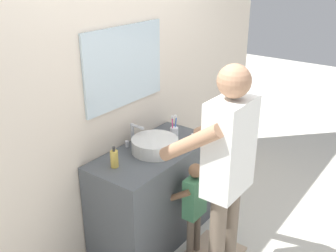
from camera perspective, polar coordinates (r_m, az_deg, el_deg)
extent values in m
plane|color=silver|center=(3.52, 2.06, -17.23)|extent=(14.00, 14.00, 0.00)
cube|color=beige|center=(3.20, -6.81, 6.17)|extent=(4.40, 0.08, 2.70)
cube|color=silver|center=(3.13, -6.23, 8.58)|extent=(0.86, 0.02, 0.62)
cube|color=#4C5156|center=(3.41, -2.06, -9.89)|extent=(1.12, 0.54, 0.84)
cylinder|color=silver|center=(3.16, -1.90, -2.78)|extent=(0.38, 0.38, 0.11)
cylinder|color=#B1B1AD|center=(3.16, -1.90, -2.69)|extent=(0.31, 0.31, 0.09)
cylinder|color=#B7BABF|center=(3.29, -5.16, -1.14)|extent=(0.03, 0.03, 0.18)
cylinder|color=#B7BABF|center=(3.22, -4.41, -0.11)|extent=(0.02, 0.12, 0.02)
cylinder|color=#B7BABF|center=(3.27, -5.93, -2.58)|extent=(0.04, 0.04, 0.05)
cylinder|color=#B7BABF|center=(3.36, -4.34, -1.75)|extent=(0.04, 0.04, 0.05)
cylinder|color=silver|center=(3.40, 0.90, -0.98)|extent=(0.07, 0.07, 0.09)
cylinder|color=#E5387F|center=(3.37, 0.66, -0.21)|extent=(0.02, 0.02, 0.17)
cube|color=white|center=(3.33, 0.67, 1.29)|extent=(0.01, 0.02, 0.02)
cylinder|color=blue|center=(3.39, 1.06, -0.08)|extent=(0.01, 0.03, 0.17)
cube|color=white|center=(3.35, 1.07, 1.41)|extent=(0.01, 0.02, 0.02)
cylinder|color=gold|center=(2.96, -7.76, -4.74)|extent=(0.06, 0.06, 0.13)
cylinder|color=#2D2D2D|center=(2.92, -7.85, -3.31)|extent=(0.02, 0.02, 0.04)
cylinder|color=#6B5B4C|center=(3.31, 3.23, -15.82)|extent=(0.06, 0.06, 0.39)
cylinder|color=#6B5B4C|center=(3.38, 4.18, -14.97)|extent=(0.06, 0.06, 0.39)
cube|color=#427F56|center=(3.13, 3.89, -10.17)|extent=(0.20, 0.11, 0.34)
sphere|color=brown|center=(3.01, 4.01, -6.44)|extent=(0.11, 0.11, 0.11)
cylinder|color=brown|center=(3.08, 1.39, -10.07)|extent=(0.05, 0.24, 0.18)
cylinder|color=brown|center=(3.23, 3.60, -8.38)|extent=(0.05, 0.24, 0.18)
cylinder|color=#6B5B4C|center=(2.99, 7.09, -16.28)|extent=(0.12, 0.12, 0.78)
cylinder|color=#6B5B4C|center=(3.13, 8.92, -14.39)|extent=(0.12, 0.12, 0.78)
cube|color=white|center=(2.67, 8.89, -3.02)|extent=(0.39, 0.22, 0.68)
sphere|color=#A87A5B|center=(2.50, 9.53, 6.42)|extent=(0.22, 0.22, 0.22)
cylinder|color=#A87A5B|center=(2.55, 3.20, -2.52)|extent=(0.09, 0.47, 0.37)
cylinder|color=#A87A5B|center=(2.89, 7.88, 0.46)|extent=(0.09, 0.47, 0.37)
cylinder|color=blue|center=(3.04, 4.78, -1.85)|extent=(0.01, 0.14, 0.03)
cube|color=white|center=(3.07, 3.61, -1.30)|extent=(0.01, 0.02, 0.02)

